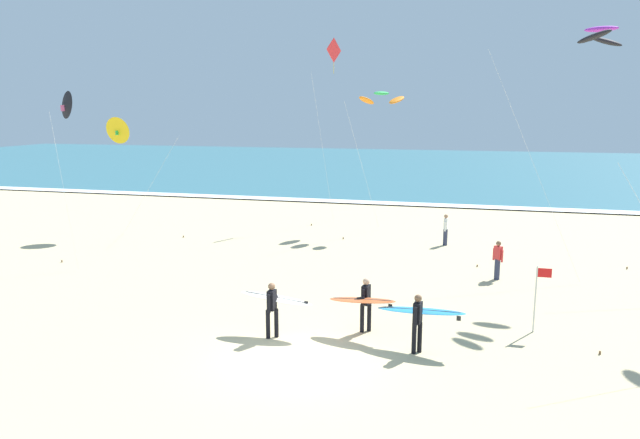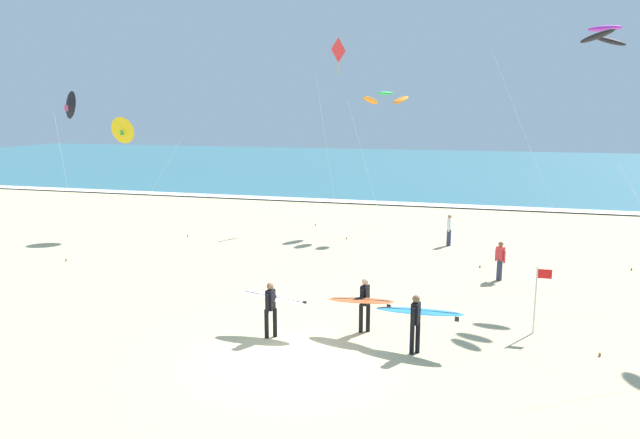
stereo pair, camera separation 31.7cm
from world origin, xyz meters
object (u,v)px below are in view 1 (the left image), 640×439
at_px(surfer_trailing, 419,315).
at_px(bystander_red_top, 498,260).
at_px(surfer_third, 364,301).
at_px(beach_ball, 366,295).
at_px(kite_diamond_scarlet_far, 333,55).
at_px(kite_delta_golden_high, 119,130).
at_px(kite_arc_violet_close, 600,36).
at_px(surfer_lead, 274,302).
at_px(bystander_white_top, 446,230).
at_px(kite_arc_emerald_low, 381,98).
at_px(kite_delta_charcoal_near, 65,105).
at_px(lifeguard_flag, 538,293).

xyz_separation_m(surfer_trailing, bystander_red_top, (2.44, 7.92, -0.24)).
bearing_deg(surfer_third, beach_ball, 98.86).
xyz_separation_m(kite_diamond_scarlet_far, bystander_red_top, (9.38, -10.86, -9.12)).
bearing_deg(kite_diamond_scarlet_far, kite_delta_golden_high, -147.22).
bearing_deg(kite_arc_violet_close, surfer_lead, -140.95).
height_order(bystander_red_top, beach_ball, bystander_red_top).
bearing_deg(beach_ball, bystander_white_top, 75.70).
xyz_separation_m(kite_arc_emerald_low, kite_arc_violet_close, (9.30, -8.73, 1.97)).
relative_size(kite_arc_emerald_low, bystander_red_top, 4.88).
distance_m(kite_diamond_scarlet_far, beach_ball, 18.18).
bearing_deg(kite_delta_charcoal_near, surfer_trailing, -17.92).
bearing_deg(surfer_third, kite_delta_charcoal_near, 163.28).
bearing_deg(kite_arc_violet_close, lifeguard_flag, -110.95).
relative_size(kite_arc_violet_close, bystander_red_top, 6.11).
xyz_separation_m(kite_delta_charcoal_near, lifeguard_flag, (18.11, -2.48, -5.65)).
bearing_deg(surfer_lead, kite_arc_emerald_low, 87.99).
xyz_separation_m(surfer_lead, surfer_third, (2.59, 0.83, -0.00)).
distance_m(surfer_lead, kite_arc_emerald_low, 17.92).
bearing_deg(bystander_white_top, bystander_red_top, -67.91).
xyz_separation_m(kite_arc_violet_close, lifeguard_flag, (-2.20, -5.76, -8.09)).
bearing_deg(lifeguard_flag, kite_delta_charcoal_near, 172.20).
bearing_deg(lifeguard_flag, kite_diamond_scarlet_far, 121.99).
distance_m(kite_delta_charcoal_near, kite_delta_golden_high, 7.88).
bearing_deg(kite_arc_emerald_low, bystander_white_top, -39.47).
bearing_deg(surfer_trailing, kite_arc_emerald_low, 102.54).
distance_m(surfer_third, kite_delta_golden_high, 19.74).
distance_m(surfer_trailing, bystander_red_top, 8.29).
xyz_separation_m(bystander_white_top, bystander_red_top, (2.30, -5.66, 0.00)).
height_order(kite_diamond_scarlet_far, kite_delta_golden_high, kite_diamond_scarlet_far).
distance_m(kite_delta_golden_high, kite_arc_violet_close, 23.48).
xyz_separation_m(kite_arc_emerald_low, bystander_red_top, (6.17, -8.85, -6.58)).
height_order(kite_arc_emerald_low, bystander_red_top, kite_arc_emerald_low).
distance_m(kite_delta_charcoal_near, bystander_white_top, 18.35).
distance_m(surfer_lead, beach_ball, 4.75).
relative_size(kite_delta_charcoal_near, kite_arc_violet_close, 0.77).
height_order(kite_diamond_scarlet_far, lifeguard_flag, kite_diamond_scarlet_far).
distance_m(kite_delta_golden_high, beach_ball, 17.85).
distance_m(surfer_lead, surfer_trailing, 4.32).
relative_size(kite_arc_violet_close, lifeguard_flag, 4.63).
distance_m(kite_diamond_scarlet_far, kite_arc_emerald_low, 4.56).
bearing_deg(kite_diamond_scarlet_far, bystander_red_top, -49.17).
bearing_deg(bystander_red_top, kite_arc_emerald_low, 124.88).
bearing_deg(kite_delta_charcoal_near, kite_arc_emerald_low, 47.45).
height_order(surfer_third, kite_arc_violet_close, kite_arc_violet_close).
height_order(kite_delta_golden_high, lifeguard_flag, kite_delta_golden_high).
relative_size(kite_arc_violet_close, bystander_white_top, 6.11).
xyz_separation_m(kite_diamond_scarlet_far, bystander_white_top, (7.08, -5.19, -9.12)).
bearing_deg(surfer_lead, surfer_trailing, -0.33).
bearing_deg(surfer_lead, kite_arc_violet_close, 39.05).
bearing_deg(surfer_trailing, kite_arc_violet_close, 55.33).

